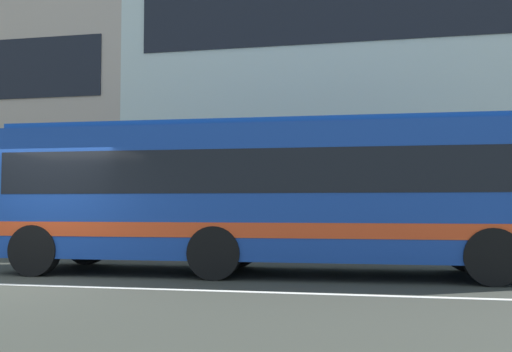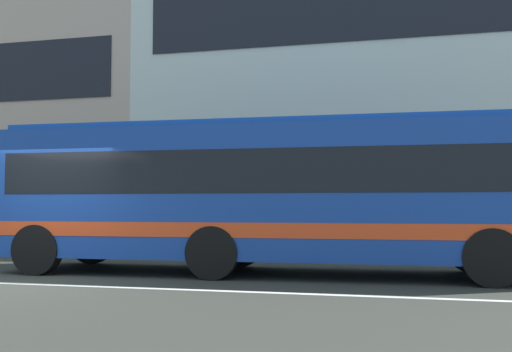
# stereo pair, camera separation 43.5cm
# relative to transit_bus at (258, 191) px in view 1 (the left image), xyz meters

# --- Properties ---
(ground_plane) EXTENTS (160.00, 160.00, 0.00)m
(ground_plane) POSITION_rel_transit_bus_xyz_m (-3.84, -2.48, -1.68)
(ground_plane) COLOR #34362F
(lane_centre_line) EXTENTS (60.00, 0.16, 0.01)m
(lane_centre_line) POSITION_rel_transit_bus_xyz_m (-3.84, -2.48, -1.67)
(lane_centre_line) COLOR silver
(lane_centre_line) RESTS_ON ground_plane
(apartment_block_right) EXTENTS (21.14, 8.98, 13.68)m
(apartment_block_right) POSITION_rel_transit_bus_xyz_m (4.46, 11.11, 5.16)
(apartment_block_right) COLOR silver
(apartment_block_right) RESTS_ON ground_plane
(transit_bus) EXTENTS (10.62, 2.84, 3.04)m
(transit_bus) POSITION_rel_transit_bus_xyz_m (0.00, 0.00, 0.00)
(transit_bus) COLOR #183F98
(transit_bus) RESTS_ON ground_plane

